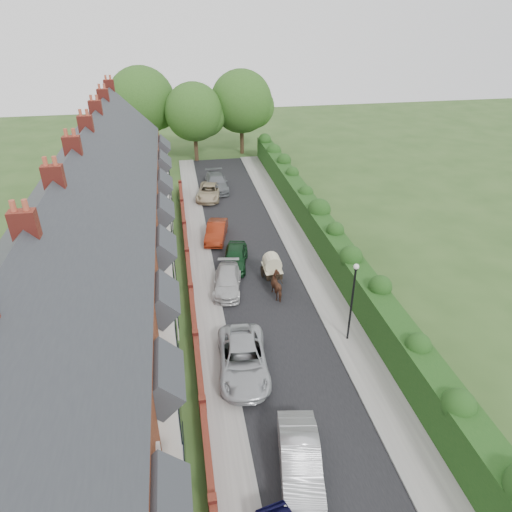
{
  "coord_description": "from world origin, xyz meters",
  "views": [
    {
      "loc": [
        -5.6,
        -15.62,
        17.42
      ],
      "look_at": [
        -0.78,
        10.99,
        2.2
      ],
      "focal_mm": 32.0,
      "sensor_mm": 36.0,
      "label": 1
    }
  ],
  "objects_px": {
    "car_silver_a": "(300,459)",
    "horse": "(278,286)",
    "car_white": "(227,281)",
    "car_beige": "(209,192)",
    "car_red": "(216,232)",
    "car_grey": "(216,182)",
    "car_silver_b": "(243,360)",
    "horse_cart": "(272,266)",
    "lamppost": "(353,293)",
    "car_green": "(235,257)"
  },
  "relations": [
    {
      "from": "car_silver_a",
      "to": "horse",
      "type": "bearing_deg",
      "value": 90.37
    },
    {
      "from": "car_silver_a",
      "to": "car_white",
      "type": "distance_m",
      "value": 14.46
    },
    {
      "from": "car_beige",
      "to": "horse",
      "type": "height_order",
      "value": "horse"
    },
    {
      "from": "car_red",
      "to": "car_grey",
      "type": "distance_m",
      "value": 11.46
    },
    {
      "from": "car_silver_b",
      "to": "horse_cart",
      "type": "relative_size",
      "value": 1.97
    },
    {
      "from": "car_white",
      "to": "horse_cart",
      "type": "relative_size",
      "value": 1.59
    },
    {
      "from": "lamppost",
      "to": "horse",
      "type": "relative_size",
      "value": 2.72
    },
    {
      "from": "horse_cart",
      "to": "car_beige",
      "type": "bearing_deg",
      "value": 100.47
    },
    {
      "from": "horse",
      "to": "horse_cart",
      "type": "relative_size",
      "value": 0.67
    },
    {
      "from": "horse",
      "to": "horse_cart",
      "type": "height_order",
      "value": "horse_cart"
    },
    {
      "from": "car_silver_b",
      "to": "car_green",
      "type": "xyz_separation_m",
      "value": [
        1.14,
        11.11,
        -0.05
      ]
    },
    {
      "from": "car_red",
      "to": "car_green",
      "type": "bearing_deg",
      "value": -65.43
    },
    {
      "from": "car_beige",
      "to": "horse_cart",
      "type": "bearing_deg",
      "value": -67.24
    },
    {
      "from": "car_silver_b",
      "to": "car_grey",
      "type": "relative_size",
      "value": 1.04
    },
    {
      "from": "lamppost",
      "to": "car_grey",
      "type": "bearing_deg",
      "value": 101.03
    },
    {
      "from": "car_white",
      "to": "car_silver_b",
      "type": "bearing_deg",
      "value": -81.42
    },
    {
      "from": "car_silver_a",
      "to": "car_beige",
      "type": "distance_m",
      "value": 31.22
    },
    {
      "from": "car_red",
      "to": "horse",
      "type": "relative_size",
      "value": 2.27
    },
    {
      "from": "horse_cart",
      "to": "car_white",
      "type": "bearing_deg",
      "value": -168.99
    },
    {
      "from": "car_silver_a",
      "to": "car_beige",
      "type": "relative_size",
      "value": 0.97
    },
    {
      "from": "horse_cart",
      "to": "lamppost",
      "type": "bearing_deg",
      "value": -67.54
    },
    {
      "from": "car_silver_b",
      "to": "car_grey",
      "type": "xyz_separation_m",
      "value": [
        1.4,
        27.07,
        0.0
      ]
    },
    {
      "from": "car_silver_b",
      "to": "car_white",
      "type": "xyz_separation_m",
      "value": [
        0.16,
        8.02,
        -0.12
      ]
    },
    {
      "from": "car_white",
      "to": "car_red",
      "type": "relative_size",
      "value": 1.04
    },
    {
      "from": "car_silver_b",
      "to": "car_beige",
      "type": "xyz_separation_m",
      "value": [
        0.42,
        24.82,
        -0.1
      ]
    },
    {
      "from": "car_silver_a",
      "to": "car_green",
      "type": "distance_m",
      "value": 17.5
    },
    {
      "from": "car_silver_a",
      "to": "horse",
      "type": "height_order",
      "value": "horse"
    },
    {
      "from": "car_white",
      "to": "car_red",
      "type": "distance_m",
      "value": 7.66
    },
    {
      "from": "car_grey",
      "to": "horse_cart",
      "type": "height_order",
      "value": "horse_cart"
    },
    {
      "from": "lamppost",
      "to": "horse",
      "type": "xyz_separation_m",
      "value": [
        -2.99,
        5.19,
        -2.5
      ]
    },
    {
      "from": "car_silver_a",
      "to": "car_red",
      "type": "xyz_separation_m",
      "value": [
        -1.21,
        22.06,
        -0.07
      ]
    },
    {
      "from": "lamppost",
      "to": "car_green",
      "type": "height_order",
      "value": "lamppost"
    },
    {
      "from": "lamppost",
      "to": "car_red",
      "type": "distance_m",
      "value": 15.76
    },
    {
      "from": "car_white",
      "to": "horse_cart",
      "type": "bearing_deg",
      "value": 20.73
    },
    {
      "from": "car_white",
      "to": "car_beige",
      "type": "xyz_separation_m",
      "value": [
        0.26,
        16.8,
        0.03
      ]
    },
    {
      "from": "lamppost",
      "to": "car_grey",
      "type": "height_order",
      "value": "lamppost"
    },
    {
      "from": "horse_cart",
      "to": "horse",
      "type": "bearing_deg",
      "value": -90.0
    },
    {
      "from": "car_beige",
      "to": "car_red",
      "type": "bearing_deg",
      "value": -79.14
    },
    {
      "from": "lamppost",
      "to": "car_red",
      "type": "height_order",
      "value": "lamppost"
    },
    {
      "from": "car_red",
      "to": "car_beige",
      "type": "xyz_separation_m",
      "value": [
        0.23,
        9.14,
        -0.03
      ]
    },
    {
      "from": "car_white",
      "to": "car_red",
      "type": "bearing_deg",
      "value": 99.45
    },
    {
      "from": "lamppost",
      "to": "car_white",
      "type": "height_order",
      "value": "lamppost"
    },
    {
      "from": "car_white",
      "to": "horse_cart",
      "type": "height_order",
      "value": "horse_cart"
    },
    {
      "from": "car_green",
      "to": "horse_cart",
      "type": "distance_m",
      "value": 3.37
    },
    {
      "from": "car_silver_b",
      "to": "horse",
      "type": "distance_m",
      "value": 7.44
    },
    {
      "from": "car_red",
      "to": "car_grey",
      "type": "xyz_separation_m",
      "value": [
        1.21,
        11.4,
        0.07
      ]
    },
    {
      "from": "car_silver_a",
      "to": "car_grey",
      "type": "height_order",
      "value": "car_grey"
    },
    {
      "from": "lamppost",
      "to": "car_silver_b",
      "type": "bearing_deg",
      "value": -167.48
    },
    {
      "from": "car_green",
      "to": "car_white",
      "type": "bearing_deg",
      "value": -95.23
    },
    {
      "from": "car_silver_b",
      "to": "horse",
      "type": "bearing_deg",
      "value": 67.27
    }
  ]
}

